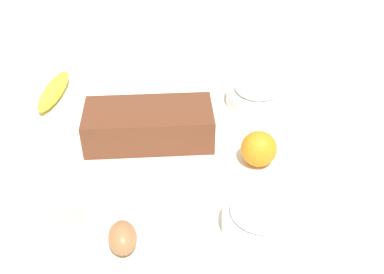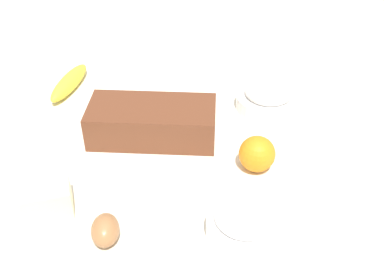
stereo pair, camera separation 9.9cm
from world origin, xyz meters
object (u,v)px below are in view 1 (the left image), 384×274
banana (54,91)px  flour_bowl (257,93)px  loaf_pan (149,124)px  orange_fruit (259,149)px  butter_block (56,213)px  sugar_bowl (260,217)px  egg_near_butter (123,238)px

banana → flour_bowl: bearing=-16.6°
loaf_pan → orange_fruit: loaf_pan is taller
flour_bowl → banana: (-0.49, 0.15, -0.01)m
loaf_pan → butter_block: loaf_pan is taller
orange_fruit → flour_bowl: bearing=70.5°
sugar_bowl → banana: size_ratio=0.71×
sugar_bowl → egg_near_butter: bearing=176.4°
flour_bowl → egg_near_butter: size_ratio=2.27×
loaf_pan → egg_near_butter: loaf_pan is taller
sugar_bowl → banana: bearing=123.1°
flour_bowl → orange_fruit: bearing=-109.5°
orange_fruit → egg_near_butter: 0.34m
loaf_pan → sugar_bowl: (0.15, -0.31, -0.01)m
banana → orange_fruit: orange_fruit is taller
orange_fruit → banana: bearing=138.5°
loaf_pan → flour_bowl: 0.30m
loaf_pan → butter_block: 0.30m
loaf_pan → egg_near_butter: 0.31m
sugar_bowl → butter_block: size_ratio=1.49×
orange_fruit → egg_near_butter: size_ratio=1.11×
sugar_bowl → orange_fruit: 0.19m
sugar_bowl → orange_fruit: orange_fruit is taller
banana → egg_near_butter: egg_near_butter is taller
banana → loaf_pan: bearing=-48.2°
orange_fruit → butter_block: 0.42m
sugar_bowl → butter_block: sugar_bowl is taller
loaf_pan → butter_block: (-0.20, -0.21, -0.01)m
banana → orange_fruit: bearing=-41.5°
orange_fruit → butter_block: size_ratio=0.84×
banana → egg_near_butter: (0.11, -0.53, 0.00)m
flour_bowl → egg_near_butter: (-0.38, -0.38, -0.00)m
flour_bowl → banana: size_ratio=0.81×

